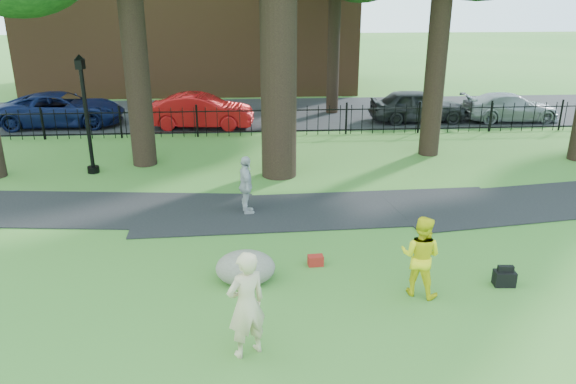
{
  "coord_description": "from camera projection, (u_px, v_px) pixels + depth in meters",
  "views": [
    {
      "loc": [
        -0.91,
        -10.07,
        5.83
      ],
      "look_at": [
        -0.06,
        2.0,
        1.29
      ],
      "focal_mm": 35.0,
      "sensor_mm": 36.0,
      "label": 1
    }
  ],
  "objects": [
    {
      "name": "ground",
      "position": [
        298.0,
        285.0,
        11.51
      ],
      "size": [
        120.0,
        120.0,
        0.0
      ],
      "primitive_type": "plane",
      "color": "#336F26",
      "rests_on": "ground"
    },
    {
      "name": "footpath",
      "position": [
        322.0,
        211.0,
        15.22
      ],
      "size": [
        36.07,
        3.85,
        0.03
      ],
      "primitive_type": "cube",
      "rotation": [
        0.0,
        0.0,
        0.03
      ],
      "color": "black",
      "rests_on": "ground"
    },
    {
      "name": "street",
      "position": [
        269.0,
        114.0,
        26.45
      ],
      "size": [
        80.0,
        7.0,
        0.02
      ],
      "primitive_type": "cube",
      "color": "black",
      "rests_on": "ground"
    },
    {
      "name": "iron_fence",
      "position": [
        272.0,
        121.0,
        22.51
      ],
      "size": [
        44.0,
        0.04,
        1.2
      ],
      "color": "black",
      "rests_on": "ground"
    },
    {
      "name": "woman",
      "position": [
        246.0,
        305.0,
        9.06
      ],
      "size": [
        0.82,
        0.72,
        1.88
      ],
      "primitive_type": "imported",
      "rotation": [
        0.0,
        0.0,
        3.64
      ],
      "color": "#CCB58C",
      "rests_on": "ground"
    },
    {
      "name": "man",
      "position": [
        420.0,
        256.0,
        10.91
      ],
      "size": [
        1.02,
        0.96,
        1.66
      ],
      "primitive_type": "imported",
      "rotation": [
        0.0,
        0.0,
        2.58
      ],
      "color": "yellow",
      "rests_on": "ground"
    },
    {
      "name": "pedestrian",
      "position": [
        246.0,
        185.0,
        14.77
      ],
      "size": [
        0.52,
        0.98,
        1.6
      ],
      "primitive_type": "imported",
      "rotation": [
        0.0,
        0.0,
        1.71
      ],
      "color": "#A5A6AA",
      "rests_on": "ground"
    },
    {
      "name": "boulder",
      "position": [
        245.0,
        265.0,
        11.54
      ],
      "size": [
        1.38,
        1.14,
        0.72
      ],
      "primitive_type": "ellipsoid",
      "rotation": [
        0.0,
        0.0,
        -0.19
      ],
      "color": "slate",
      "rests_on": "ground"
    },
    {
      "name": "lamppost",
      "position": [
        87.0,
        117.0,
        17.63
      ],
      "size": [
        0.37,
        0.37,
        3.78
      ],
      "rotation": [
        0.0,
        0.0,
        -0.24
      ],
      "color": "black",
      "rests_on": "ground"
    },
    {
      "name": "backpack",
      "position": [
        504.0,
        278.0,
        11.45
      ],
      "size": [
        0.44,
        0.29,
        0.32
      ],
      "primitive_type": "cube",
      "rotation": [
        0.0,
        0.0,
        -0.07
      ],
      "color": "black",
      "rests_on": "ground"
    },
    {
      "name": "red_bag",
      "position": [
        316.0,
        260.0,
        12.27
      ],
      "size": [
        0.35,
        0.23,
        0.23
      ],
      "primitive_type": "cube",
      "rotation": [
        0.0,
        0.0,
        0.07
      ],
      "color": "maroon",
      "rests_on": "ground"
    },
    {
      "name": "red_sedan",
      "position": [
        201.0,
        111.0,
        23.68
      ],
      "size": [
        4.45,
        1.89,
        1.43
      ],
      "primitive_type": "imported",
      "rotation": [
        0.0,
        0.0,
        1.48
      ],
      "color": "#B20D10",
      "rests_on": "ground"
    },
    {
      "name": "navy_van",
      "position": [
        62.0,
        109.0,
        24.03
      ],
      "size": [
        5.19,
        2.53,
        1.42
      ],
      "primitive_type": "imported",
      "rotation": [
        0.0,
        0.0,
        1.6
      ],
      "color": "#0D1641",
      "rests_on": "ground"
    },
    {
      "name": "grey_car",
      "position": [
        418.0,
        106.0,
        24.71
      ],
      "size": [
        4.19,
        1.7,
        1.43
      ],
      "primitive_type": "imported",
      "rotation": [
        0.0,
        0.0,
        1.57
      ],
      "color": "black",
      "rests_on": "ground"
    },
    {
      "name": "silver_car",
      "position": [
        510.0,
        107.0,
        24.89
      ],
      "size": [
        4.23,
        1.72,
        1.23
      ],
      "primitive_type": "imported",
      "rotation": [
        0.0,
        0.0,
        1.57
      ],
      "color": "gray",
      "rests_on": "ground"
    }
  ]
}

